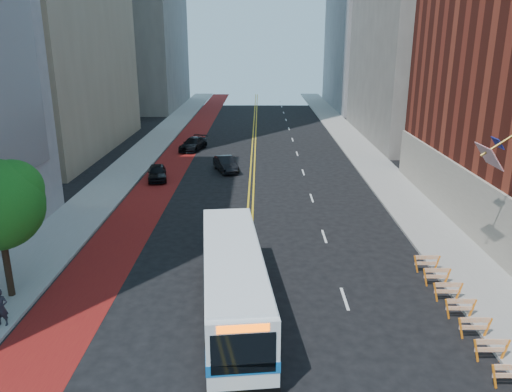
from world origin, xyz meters
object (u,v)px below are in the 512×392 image
Objects in this scene: car_c at (193,144)px; pedestrian at (1,308)px; transit_bus at (233,280)px; car_a at (157,172)px; car_b at (226,164)px.

pedestrian is at bearing -79.93° from car_c.
pedestrian is at bearing -178.67° from transit_bus.
car_a is 2.38× the size of pedestrian.
car_b is 2.54× the size of pedestrian.
car_c is (-4.29, 9.41, 0.00)m from car_b.
car_a is 0.94× the size of car_b.
transit_bus is 10.01m from pedestrian.
car_a is 23.99m from pedestrian.
car_c is at bearing 93.88° from transit_bus.
car_a is at bearing 80.99° from pedestrian.
pedestrian is at bearing -125.62° from car_b.
car_c reaches higher than car_b.
car_c reaches higher than car_a.
transit_bus reaches higher than car_a.
transit_bus is 2.44× the size of car_c.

